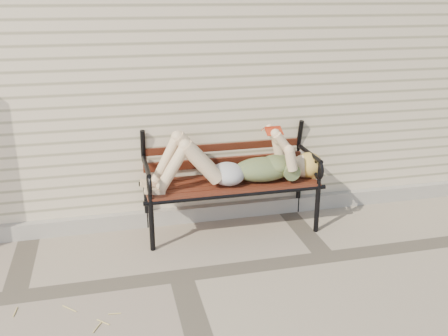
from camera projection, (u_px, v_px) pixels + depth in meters
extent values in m
plane|color=gray|center=(181.00, 276.00, 3.96)|extent=(80.00, 80.00, 0.00)
cube|color=beige|center=(140.00, 45.00, 6.21)|extent=(8.00, 4.00, 3.00)
cube|color=gray|center=(165.00, 217.00, 4.83)|extent=(8.00, 0.10, 0.15)
cylinder|color=black|center=(152.00, 226.00, 4.28)|extent=(0.05, 0.05, 0.47)
cylinder|color=black|center=(147.00, 204.00, 4.71)|extent=(0.05, 0.05, 0.47)
cylinder|color=black|center=(317.00, 208.00, 4.62)|extent=(0.05, 0.05, 0.47)
cylinder|color=black|center=(298.00, 190.00, 5.05)|extent=(0.05, 0.05, 0.47)
cube|color=#572616|center=(231.00, 183.00, 4.59)|extent=(1.57, 0.51, 0.03)
cylinder|color=black|center=(238.00, 195.00, 4.38)|extent=(1.65, 0.04, 0.04)
cylinder|color=black|center=(225.00, 177.00, 4.81)|extent=(1.65, 0.04, 0.04)
torus|color=black|center=(222.00, 120.00, 4.73)|extent=(0.29, 0.04, 0.29)
ellipsoid|color=#0A344C|center=(263.00, 169.00, 4.58)|extent=(0.56, 0.32, 0.22)
ellipsoid|color=#0A344C|center=(275.00, 165.00, 4.60)|extent=(0.27, 0.31, 0.17)
ellipsoid|color=#A5A5A9|center=(228.00, 174.00, 4.51)|extent=(0.31, 0.35, 0.20)
sphere|color=beige|center=(304.00, 166.00, 4.67)|extent=(0.23, 0.23, 0.23)
ellipsoid|color=#DFC054|center=(309.00, 165.00, 4.68)|extent=(0.26, 0.26, 0.24)
cube|color=#A02A12|center=(272.00, 127.00, 4.47)|extent=(0.14, 0.02, 0.02)
cube|color=silver|center=(274.00, 132.00, 4.44)|extent=(0.14, 0.09, 0.05)
cube|color=silver|center=(271.00, 129.00, 4.52)|extent=(0.14, 0.09, 0.05)
cube|color=#A02A12|center=(274.00, 131.00, 4.43)|extent=(0.16, 0.10, 0.05)
cube|color=#A02A12|center=(271.00, 129.00, 4.52)|extent=(0.16, 0.10, 0.05)
cylinder|color=tan|center=(93.00, 300.00, 3.65)|extent=(0.01, 0.08, 0.01)
cylinder|color=tan|center=(118.00, 332.00, 3.30)|extent=(0.06, 0.10, 0.01)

